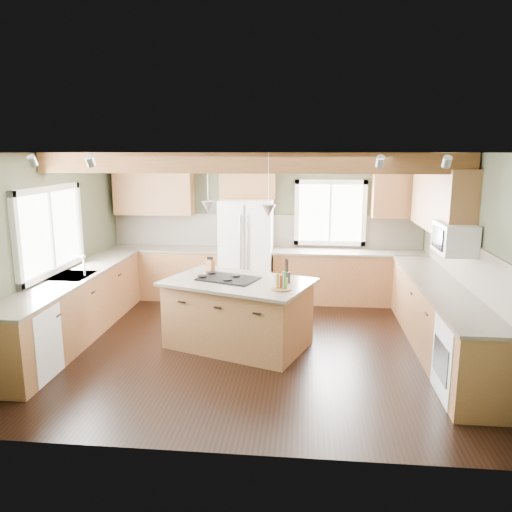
# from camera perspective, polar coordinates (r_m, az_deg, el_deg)

# --- Properties ---
(floor) EXTENTS (5.60, 5.60, 0.00)m
(floor) POSITION_cam_1_polar(r_m,az_deg,el_deg) (6.95, -0.65, -10.22)
(floor) COLOR black
(floor) RESTS_ON ground
(ceiling) EXTENTS (5.60, 5.60, 0.00)m
(ceiling) POSITION_cam_1_polar(r_m,az_deg,el_deg) (6.44, -0.71, 11.75)
(ceiling) COLOR silver
(ceiling) RESTS_ON wall_back
(wall_back) EXTENTS (5.60, 0.00, 5.60)m
(wall_back) POSITION_cam_1_polar(r_m,az_deg,el_deg) (9.03, 1.09, 3.50)
(wall_back) COLOR #444833
(wall_back) RESTS_ON ground
(wall_left) EXTENTS (0.00, 5.00, 5.00)m
(wall_left) POSITION_cam_1_polar(r_m,az_deg,el_deg) (7.42, -22.70, 0.74)
(wall_left) COLOR #444833
(wall_left) RESTS_ON ground
(wall_right) EXTENTS (0.00, 5.00, 5.00)m
(wall_right) POSITION_cam_1_polar(r_m,az_deg,el_deg) (6.86, 23.26, -0.16)
(wall_right) COLOR #444833
(wall_right) RESTS_ON ground
(ceiling_beam) EXTENTS (5.55, 0.26, 0.26)m
(ceiling_beam) POSITION_cam_1_polar(r_m,az_deg,el_deg) (6.45, -0.70, 10.59)
(ceiling_beam) COLOR #583119
(ceiling_beam) RESTS_ON ceiling
(soffit_trim) EXTENTS (5.55, 0.20, 0.10)m
(soffit_trim) POSITION_cam_1_polar(r_m,az_deg,el_deg) (8.83, 1.07, 11.39)
(soffit_trim) COLOR #583119
(soffit_trim) RESTS_ON ceiling
(backsplash_back) EXTENTS (5.58, 0.03, 0.58)m
(backsplash_back) POSITION_cam_1_polar(r_m,az_deg,el_deg) (9.02, 1.08, 2.92)
(backsplash_back) COLOR brown
(backsplash_back) RESTS_ON wall_back
(backsplash_right) EXTENTS (0.03, 3.70, 0.58)m
(backsplash_right) POSITION_cam_1_polar(r_m,az_deg,el_deg) (6.92, 22.96, -0.80)
(backsplash_right) COLOR brown
(backsplash_right) RESTS_ON wall_right
(base_cab_back_left) EXTENTS (2.02, 0.60, 0.88)m
(base_cab_back_left) POSITION_cam_1_polar(r_m,az_deg,el_deg) (9.22, -10.25, -1.96)
(base_cab_back_left) COLOR brown
(base_cab_back_left) RESTS_ON floor
(counter_back_left) EXTENTS (2.06, 0.64, 0.04)m
(counter_back_left) POSITION_cam_1_polar(r_m,az_deg,el_deg) (9.12, -10.35, 0.84)
(counter_back_left) COLOR #443E31
(counter_back_left) RESTS_ON base_cab_back_left
(base_cab_back_right) EXTENTS (2.62, 0.60, 0.88)m
(base_cab_back_right) POSITION_cam_1_polar(r_m,az_deg,el_deg) (8.90, 10.52, -2.47)
(base_cab_back_right) COLOR brown
(base_cab_back_right) RESTS_ON floor
(counter_back_right) EXTENTS (2.66, 0.64, 0.04)m
(counter_back_right) POSITION_cam_1_polar(r_m,az_deg,el_deg) (8.80, 10.64, 0.44)
(counter_back_right) COLOR #443E31
(counter_back_right) RESTS_ON base_cab_back_right
(base_cab_left) EXTENTS (0.60, 3.70, 0.88)m
(base_cab_left) POSITION_cam_1_polar(r_m,az_deg,el_deg) (7.53, -19.98, -5.65)
(base_cab_left) COLOR brown
(base_cab_left) RESTS_ON floor
(counter_left) EXTENTS (0.64, 3.74, 0.04)m
(counter_left) POSITION_cam_1_polar(r_m,az_deg,el_deg) (7.41, -20.23, -2.25)
(counter_left) COLOR #443E31
(counter_left) RESTS_ON base_cab_left
(base_cab_right) EXTENTS (0.60, 3.70, 0.88)m
(base_cab_right) POSITION_cam_1_polar(r_m,az_deg,el_deg) (7.03, 20.23, -6.89)
(base_cab_right) COLOR brown
(base_cab_right) RESTS_ON floor
(counter_right) EXTENTS (0.64, 3.74, 0.04)m
(counter_right) POSITION_cam_1_polar(r_m,az_deg,el_deg) (6.91, 20.50, -3.27)
(counter_right) COLOR #443E31
(counter_right) RESTS_ON base_cab_right
(upper_cab_back_left) EXTENTS (1.40, 0.35, 0.90)m
(upper_cab_back_left) POSITION_cam_1_polar(r_m,az_deg,el_deg) (9.16, -11.59, 7.47)
(upper_cab_back_left) COLOR brown
(upper_cab_back_left) RESTS_ON wall_back
(upper_cab_over_fridge) EXTENTS (0.96, 0.35, 0.70)m
(upper_cab_over_fridge) POSITION_cam_1_polar(r_m,az_deg,el_deg) (8.80, -0.95, 8.84)
(upper_cab_over_fridge) COLOR brown
(upper_cab_over_fridge) RESTS_ON wall_back
(upper_cab_right) EXTENTS (0.35, 2.20, 0.90)m
(upper_cab_right) POSITION_cam_1_polar(r_m,az_deg,el_deg) (7.57, 20.39, 6.10)
(upper_cab_right) COLOR brown
(upper_cab_right) RESTS_ON wall_right
(upper_cab_back_corner) EXTENTS (0.90, 0.35, 0.90)m
(upper_cab_back_corner) POSITION_cam_1_polar(r_m,az_deg,el_deg) (8.89, 16.08, 7.13)
(upper_cab_back_corner) COLOR brown
(upper_cab_back_corner) RESTS_ON wall_back
(window_left) EXTENTS (0.04, 1.60, 1.05)m
(window_left) POSITION_cam_1_polar(r_m,az_deg,el_deg) (7.42, -22.54, 2.71)
(window_left) COLOR white
(window_left) RESTS_ON wall_left
(window_back) EXTENTS (1.10, 0.04, 1.00)m
(window_back) POSITION_cam_1_polar(r_m,az_deg,el_deg) (8.95, 8.47, 4.92)
(window_back) COLOR white
(window_back) RESTS_ON wall_back
(sink) EXTENTS (0.50, 0.65, 0.03)m
(sink) POSITION_cam_1_polar(r_m,az_deg,el_deg) (7.41, -20.23, -2.21)
(sink) COLOR #262628
(sink) RESTS_ON counter_left
(faucet) EXTENTS (0.02, 0.02, 0.28)m
(faucet) POSITION_cam_1_polar(r_m,az_deg,el_deg) (7.30, -19.04, -1.16)
(faucet) COLOR #B2B2B7
(faucet) RESTS_ON sink
(dishwasher) EXTENTS (0.60, 0.60, 0.84)m
(dishwasher) POSITION_cam_1_polar(r_m,az_deg,el_deg) (6.45, -24.89, -9.07)
(dishwasher) COLOR white
(dishwasher) RESTS_ON floor
(oven) EXTENTS (0.60, 0.72, 0.84)m
(oven) POSITION_cam_1_polar(r_m,az_deg,el_deg) (5.87, 23.26, -11.00)
(oven) COLOR white
(oven) RESTS_ON floor
(microwave) EXTENTS (0.40, 0.70, 0.38)m
(microwave) POSITION_cam_1_polar(r_m,az_deg,el_deg) (6.70, 21.77, 1.88)
(microwave) COLOR white
(microwave) RESTS_ON wall_right
(pendant_left) EXTENTS (0.18, 0.18, 0.16)m
(pendant_left) POSITION_cam_1_polar(r_m,az_deg,el_deg) (6.73, -5.48, 5.55)
(pendant_left) COLOR #B2B2B7
(pendant_left) RESTS_ON ceiling
(pendant_right) EXTENTS (0.18, 0.18, 0.16)m
(pendant_right) POSITION_cam_1_polar(r_m,az_deg,el_deg) (6.31, 1.42, 5.19)
(pendant_right) COLOR #B2B2B7
(pendant_right) RESTS_ON ceiling
(refrigerator) EXTENTS (0.90, 0.74, 1.80)m
(refrigerator) POSITION_cam_1_polar(r_m,az_deg,el_deg) (8.75, -1.08, 0.57)
(refrigerator) COLOR white
(refrigerator) RESTS_ON floor
(island) EXTENTS (2.03, 1.63, 0.88)m
(island) POSITION_cam_1_polar(r_m,az_deg,el_deg) (6.82, -2.04, -6.72)
(island) COLOR brown
(island) RESTS_ON floor
(island_top) EXTENTS (2.19, 1.78, 0.04)m
(island_top) POSITION_cam_1_polar(r_m,az_deg,el_deg) (6.69, -2.07, -2.98)
(island_top) COLOR #443E31
(island_top) RESTS_ON island
(cooktop) EXTENTS (0.90, 0.74, 0.02)m
(cooktop) POSITION_cam_1_polar(r_m,az_deg,el_deg) (6.75, -3.18, -2.59)
(cooktop) COLOR black
(cooktop) RESTS_ON island_top
(knife_block) EXTENTS (0.13, 0.12, 0.18)m
(knife_block) POSITION_cam_1_polar(r_m,az_deg,el_deg) (7.17, -5.25, -1.12)
(knife_block) COLOR brown
(knife_block) RESTS_ON island_top
(utensil_crock) EXTENTS (0.14, 0.14, 0.15)m
(utensil_crock) POSITION_cam_1_polar(r_m,az_deg,el_deg) (6.56, 3.49, -2.45)
(utensil_crock) COLOR #413734
(utensil_crock) RESTS_ON island_top
(bottle_tray) EXTENTS (0.29, 0.29, 0.23)m
(bottle_tray) POSITION_cam_1_polar(r_m,az_deg,el_deg) (6.23, 2.90, -2.85)
(bottle_tray) COLOR brown
(bottle_tray) RESTS_ON island_top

